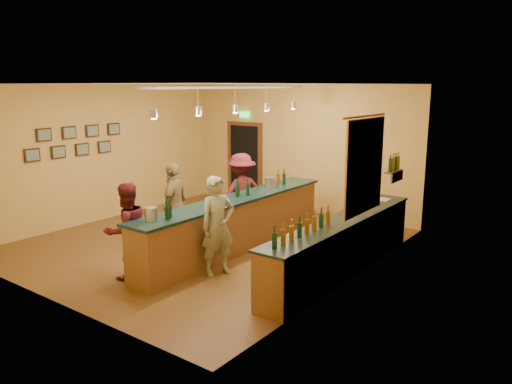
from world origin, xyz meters
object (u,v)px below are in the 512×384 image
Objects in this scene: customer_b at (174,204)px; bar_stool at (354,215)px; customer_a at (127,231)px; bartender at (218,226)px; back_counter at (342,245)px; customer_c at (241,193)px; tasting_bar at (236,220)px.

customer_b reaches higher than bar_stool.
customer_b reaches higher than customer_a.
bartender reaches higher than customer_a.
customer_a is (-1.10, -1.03, -0.04)m from bartender.
back_counter is 1.81m from bar_stool.
customer_a is (-2.74, -2.38, 0.33)m from back_counter.
customer_b is (-1.75, 0.69, -0.01)m from bartender.
back_counter is 3.65m from customer_a.
customer_a is 3.24m from customer_c.
customer_a is at bearing 25.45° from customer_c.
tasting_bar is 3.14× the size of customer_a.
bar_stool is at bearing 1.78° from bartender.
customer_a is (-0.55, -2.20, 0.21)m from tasting_bar.
customer_b is at bearing -158.39° from tasting_bar.
back_counter is 3.03m from customer_c.
customer_c is at bearing 137.16° from customer_b.
customer_a is 0.97× the size of customer_b.
bartender is 1.51m from customer_a.
customer_a is at bearing -117.69° from bar_stool.
customer_a is at bearing -104.01° from tasting_bar.
customer_b is 1.60m from customer_c.
customer_b reaches higher than back_counter.
customer_b is at bearing 88.98° from bartender.
customer_b is (-3.39, -0.66, 0.36)m from back_counter.
bar_stool is (-0.60, 1.70, 0.08)m from back_counter.
back_counter is 6.36× the size of bar_stool.
bartender reaches higher than back_counter.
tasting_bar is 7.13× the size of bar_stool.
tasting_bar is at bearing -130.22° from bar_stool.
back_counter is at bearing 76.91° from customer_b.
bartender is 1.88m from customer_b.
bartender reaches higher than bar_stool.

